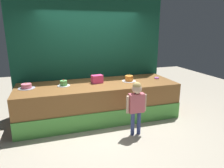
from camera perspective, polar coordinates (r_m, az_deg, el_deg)
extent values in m
plane|color=#BCB29E|center=(4.47, -1.82, -12.25)|extent=(12.00, 12.00, 0.00)
cube|color=brown|center=(4.84, -3.87, -4.66)|extent=(3.64, 1.23, 0.83)
cube|color=#59B24C|center=(4.37, -1.80, -10.13)|extent=(3.64, 0.02, 0.37)
cube|color=#144C38|center=(5.30, -5.96, 8.09)|extent=(3.85, 0.08, 2.82)
cylinder|color=#3F4C8C|center=(4.11, 5.81, -11.07)|extent=(0.08, 0.08, 0.49)
cylinder|color=#3F4C8C|center=(4.17, 7.55, -10.77)|extent=(0.08, 0.08, 0.49)
cube|color=#D86672|center=(3.97, 6.87, -5.31)|extent=(0.30, 0.14, 0.38)
cylinder|color=beige|center=(3.91, 4.44, -5.81)|extent=(0.06, 0.06, 0.35)
cylinder|color=beige|center=(4.05, 9.21, -5.20)|extent=(0.06, 0.06, 0.35)
sphere|color=beige|center=(3.88, 7.01, -1.35)|extent=(0.19, 0.19, 0.19)
sphere|color=tan|center=(3.87, 7.03, -0.60)|extent=(0.16, 0.16, 0.16)
cube|color=#F84288|center=(4.77, -4.20, 1.40)|extent=(0.28, 0.20, 0.19)
torus|color=#CC66D8|center=(5.30, 12.45, 1.68)|extent=(0.12, 0.12, 0.04)
cylinder|color=silver|center=(4.70, -22.88, -1.10)|extent=(0.35, 0.35, 0.01)
cylinder|color=pink|center=(4.69, -22.94, -0.51)|extent=(0.21, 0.21, 0.09)
cone|color=#F2E566|center=(4.67, -23.03, 0.34)|extent=(0.02, 0.02, 0.05)
cylinder|color=white|center=(4.65, -13.40, -0.46)|extent=(0.28, 0.28, 0.01)
cylinder|color=#59B259|center=(4.64, -13.45, 0.28)|extent=(0.16, 0.16, 0.11)
sphere|color=red|center=(4.62, -13.50, 1.13)|extent=(0.03, 0.03, 0.03)
cylinder|color=white|center=(4.94, 4.81, 0.83)|extent=(0.34, 0.34, 0.01)
cylinder|color=orange|center=(4.93, 4.83, 1.62)|extent=(0.19, 0.19, 0.13)
cone|color=#F2E566|center=(4.91, 4.85, 2.69)|extent=(0.02, 0.02, 0.06)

